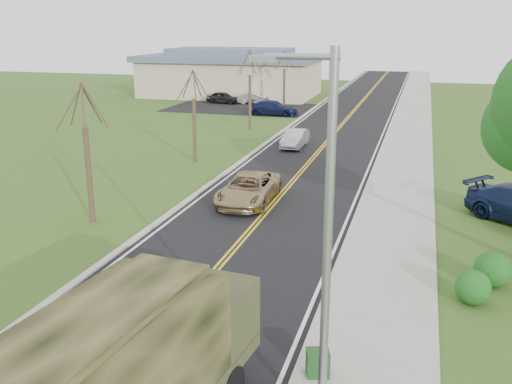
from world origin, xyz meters
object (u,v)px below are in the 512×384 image
at_px(utility_box_far, 318,363).
at_px(military_truck, 121,376).
at_px(suv_champagne, 249,189).
at_px(sedan_silver, 295,138).

bearing_deg(utility_box_far, military_truck, -144.80).
xyz_separation_m(military_truck, suv_champagne, (-2.79, 17.29, -1.37)).
xyz_separation_m(suv_champagne, utility_box_far, (5.82, -13.31, -0.28)).
height_order(sedan_silver, utility_box_far, sedan_silver).
relative_size(sedan_silver, utility_box_far, 5.87).
bearing_deg(suv_champagne, sedan_silver, 91.98).
bearing_deg(utility_box_far, sedan_silver, 86.07).
height_order(military_truck, suv_champagne, military_truck).
bearing_deg(military_truck, utility_box_far, 59.07).
distance_m(military_truck, suv_champagne, 17.57).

